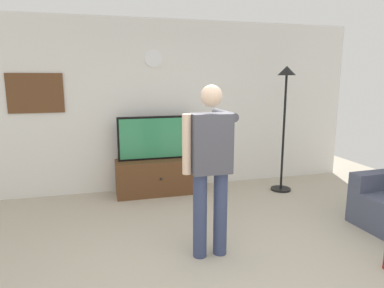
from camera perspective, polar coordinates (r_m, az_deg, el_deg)
ground_plane at (r=3.26m, az=7.28°, el=-22.50°), size 8.40×8.40×0.00m
back_wall at (r=5.58m, az=-3.99°, el=6.40°), size 6.40×0.10×2.70m
tv_stand at (r=5.39m, az=-5.64°, el=-5.45°), size 1.31×0.48×0.55m
television at (r=5.30m, az=-5.84°, el=1.04°), size 1.22×0.07×0.67m
wall_clock at (r=5.47m, az=-6.53°, el=14.06°), size 0.27×0.03×0.27m
framed_picture at (r=5.48m, az=-24.76°, el=7.75°), size 0.77×0.04×0.57m
floor_lamp at (r=5.51m, az=15.35°, el=6.64°), size 0.32×0.32×1.98m
person_standing_nearer_lamp at (r=3.35m, az=3.09°, el=-3.07°), size 0.57×0.78×1.74m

